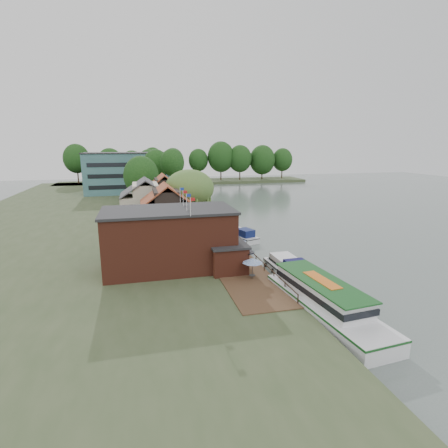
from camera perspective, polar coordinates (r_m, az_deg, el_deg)
ground at (r=48.57m, az=10.39°, el=-6.15°), size 260.00×260.00×0.00m
land_bank at (r=78.94m, az=-21.42°, el=0.92°), size 50.00×140.00×1.00m
quay_deck at (r=54.93m, az=-1.53°, el=-2.55°), size 6.00×50.00×0.10m
quay_rail at (r=55.90m, az=1.07°, el=-1.79°), size 0.20×49.00×1.00m
pub at (r=42.52m, az=-6.27°, el=-2.21°), size 20.00×11.00×7.30m
hotel_block at (r=112.08m, az=-15.40°, el=8.09°), size 25.40×12.40×12.30m
cottage_a at (r=56.85m, az=-9.34°, el=2.16°), size 8.60×7.60×8.50m
cottage_b at (r=66.56m, az=-12.64°, el=3.58°), size 9.60×8.60×8.50m
cottage_c at (r=75.63m, az=-9.79°, el=4.79°), size 7.60×7.60×8.50m
willow at (r=62.08m, az=-5.61°, el=4.07°), size 8.60×8.60×10.43m
umbrella_0 at (r=39.04m, az=4.65°, el=-7.21°), size 2.28×2.28×2.38m
umbrella_1 at (r=44.54m, az=2.08°, el=-4.61°), size 1.95×1.95×2.38m
umbrella_2 at (r=47.10m, az=2.42°, el=-3.63°), size 2.10×2.10×2.38m
umbrella_3 at (r=50.78m, az=-0.76°, el=-2.39°), size 2.42×2.42×2.38m
umbrella_4 at (r=53.03m, az=0.26°, el=-1.73°), size 2.28×2.28×2.38m
cruiser_0 at (r=42.62m, az=10.78°, el=-7.02°), size 3.78×10.89×2.66m
cruiser_1 at (r=58.58m, az=2.59°, el=-1.55°), size 5.69×9.44×2.14m
cruiser_2 at (r=67.57m, az=-0.29°, el=0.60°), size 4.54×10.75×2.55m
tour_boat at (r=34.23m, az=16.26°, el=-11.75°), size 5.82×15.94×3.41m
swan at (r=36.58m, az=11.69°, el=-12.39°), size 0.44×0.44×0.44m
bank_tree_0 at (r=85.78m, az=-13.32°, el=6.77°), size 8.24×8.24×12.05m
bank_tree_1 at (r=92.94m, az=-8.37°, el=7.91°), size 6.22×6.22×13.62m
bank_tree_2 at (r=100.72m, az=-10.98°, el=8.12°), size 6.96×6.96×13.36m
bank_tree_3 at (r=121.95m, az=-11.93°, el=8.44°), size 6.16×6.16×11.52m
bank_tree_4 at (r=126.79m, az=-12.15°, el=8.92°), size 7.73×7.73×12.96m
bank_tree_5 at (r=134.22m, az=-11.50°, el=9.03°), size 7.23×7.23×12.39m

